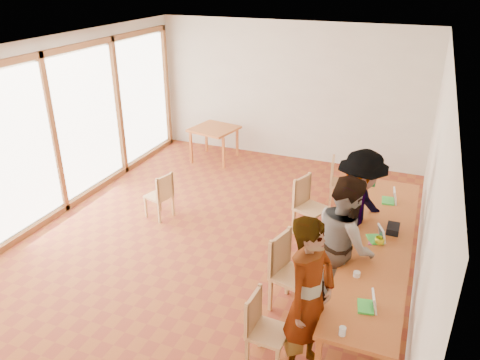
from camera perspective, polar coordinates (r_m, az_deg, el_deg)
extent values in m
plane|color=brown|center=(7.52, -3.13, -7.64)|extent=(8.00, 8.00, 0.00)
cube|color=beige|center=(10.42, 6.09, 10.60)|extent=(6.00, 0.10, 3.00)
cube|color=beige|center=(6.27, 22.28, -0.99)|extent=(0.10, 8.00, 3.00)
cube|color=white|center=(8.47, -21.96, 5.58)|extent=(0.10, 8.00, 3.00)
cube|color=white|center=(6.43, -3.77, 15.71)|extent=(6.00, 8.00, 0.04)
cube|color=#C0672A|center=(6.42, 16.66, -7.39)|extent=(0.80, 4.00, 0.05)
cube|color=#C0672A|center=(8.32, 15.59, -2.47)|extent=(0.06, 0.06, 0.70)
cube|color=#C0672A|center=(8.30, 20.23, -3.21)|extent=(0.06, 0.06, 0.70)
cube|color=#C0672A|center=(10.41, -3.18, 6.24)|extent=(0.90, 0.90, 0.05)
cube|color=#C0672A|center=(10.37, -5.99, 3.87)|extent=(0.05, 0.05, 0.70)
cube|color=#C0672A|center=(11.03, -4.12, 5.22)|extent=(0.05, 0.05, 0.70)
cube|color=#C0672A|center=(10.05, -2.04, 3.30)|extent=(0.05, 0.05, 0.70)
cube|color=#C0672A|center=(10.72, -0.35, 4.71)|extent=(0.05, 0.05, 0.70)
cube|color=tan|center=(5.32, 3.50, -18.07)|extent=(0.43, 0.43, 0.04)
cube|color=tan|center=(5.22, 1.63, -15.65)|extent=(0.06, 0.41, 0.42)
cube|color=tan|center=(6.00, 6.56, -11.61)|extent=(0.58, 0.58, 0.05)
cube|color=tan|center=(5.93, 4.88, -8.78)|extent=(0.17, 0.47, 0.50)
cube|color=tan|center=(7.62, 8.67, -3.47)|extent=(0.58, 0.58, 0.04)
cube|color=tan|center=(7.60, 7.54, -1.28)|extent=(0.20, 0.43, 0.47)
cube|color=tan|center=(8.64, 12.31, -0.45)|extent=(0.48, 0.48, 0.04)
cube|color=tan|center=(8.54, 11.19, 1.14)|extent=(0.10, 0.42, 0.44)
cube|color=tan|center=(8.20, -9.89, -1.93)|extent=(0.48, 0.48, 0.04)
cube|color=tan|center=(7.98, -9.14, -0.86)|extent=(0.14, 0.38, 0.41)
imported|color=gray|center=(4.96, 8.42, -14.18)|extent=(0.65, 0.79, 1.87)
imported|color=gray|center=(5.94, 12.64, -7.60)|extent=(0.98, 1.08, 1.82)
imported|color=gray|center=(6.65, 14.22, -3.94)|extent=(1.04, 1.35, 1.84)
cube|color=#40D346|center=(5.25, 15.05, -14.69)|extent=(0.20, 0.26, 0.02)
cube|color=white|center=(5.21, 16.07, -14.03)|extent=(0.10, 0.22, 0.19)
cube|color=#40D346|center=(6.41, 16.09, -6.95)|extent=(0.25, 0.28, 0.02)
cube|color=white|center=(6.39, 16.90, -6.25)|extent=(0.15, 0.23, 0.20)
cube|color=#40D346|center=(7.46, 17.60, -2.42)|extent=(0.21, 0.27, 0.03)
cube|color=white|center=(7.43, 18.38, -1.86)|extent=(0.10, 0.24, 0.21)
imported|color=yellow|center=(6.32, 16.66, -7.12)|extent=(0.13, 0.13, 0.10)
cylinder|color=#1D763A|center=(7.85, 16.02, 0.20)|extent=(0.07, 0.07, 0.28)
cylinder|color=silver|center=(4.87, 12.38, -17.56)|extent=(0.07, 0.07, 0.09)
cylinder|color=white|center=(5.66, 14.05, -11.08)|extent=(0.08, 0.08, 0.06)
cube|color=#D34C8F|center=(6.33, 15.62, -7.39)|extent=(0.05, 0.10, 0.01)
cube|color=black|center=(6.66, 18.15, -5.66)|extent=(0.16, 0.26, 0.09)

